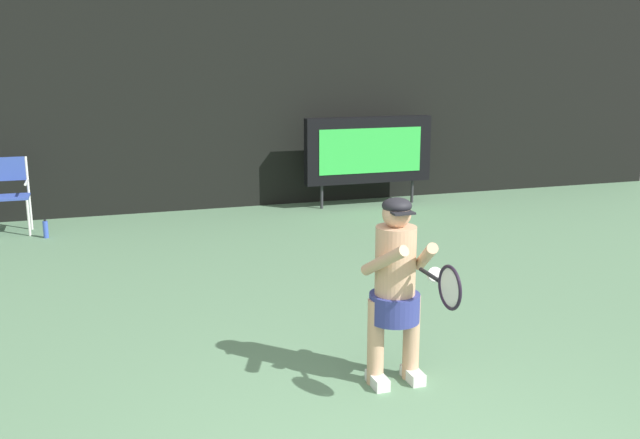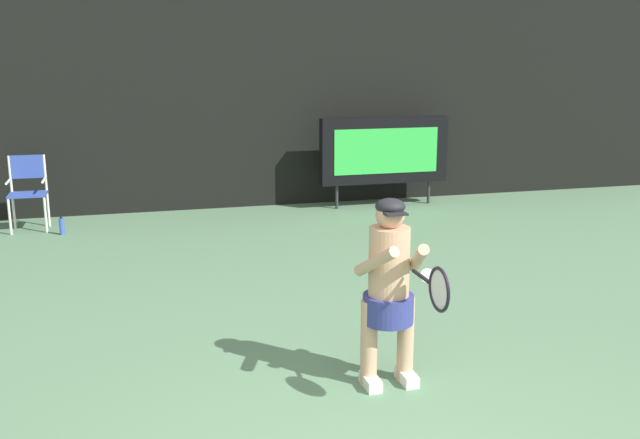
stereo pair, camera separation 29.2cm
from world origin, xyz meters
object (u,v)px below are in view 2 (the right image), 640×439
umpire_chair (28,188)px  tennis_player (389,285)px  scoreboard (384,150)px  tennis_racket (438,288)px  water_bottle (62,226)px

umpire_chair → tennis_player: (3.29, -6.09, 0.18)m
scoreboard → tennis_player: scoreboard is taller
scoreboard → tennis_player: size_ratio=1.50×
tennis_player → tennis_racket: tennis_player is taller
tennis_racket → tennis_player: bearing=113.7°
water_bottle → tennis_racket: 6.95m
tennis_player → water_bottle: bearing=116.6°
scoreboard → umpire_chair: bearing=-177.8°
umpire_chair → water_bottle: size_ratio=4.08×
tennis_racket → scoreboard: bearing=85.7°
water_bottle → tennis_player: 6.34m
tennis_player → tennis_racket: bearing=-79.5°
umpire_chair → scoreboard: bearing=2.2°
water_bottle → tennis_player: size_ratio=0.18×
scoreboard → tennis_player: 6.71m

